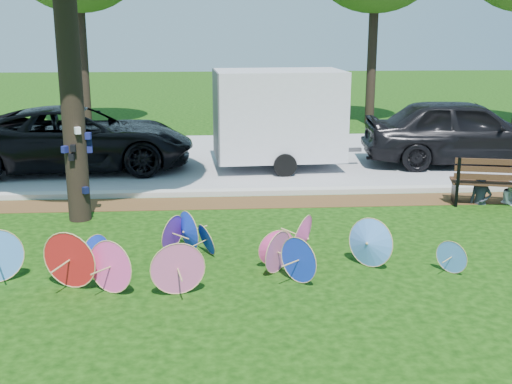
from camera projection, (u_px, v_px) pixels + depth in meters
ground at (232, 283)px, 9.78m from camera, size 90.00×90.00×0.00m
mulch_strip at (226, 203)px, 14.12m from camera, size 90.00×1.00×0.01m
curb at (225, 192)px, 14.78m from camera, size 90.00×0.30×0.12m
street at (222, 158)px, 18.80m from camera, size 90.00×8.00×0.01m
parasol_pile at (196, 251)px, 10.04m from camera, size 7.72×2.33×0.90m
black_van at (78, 139)px, 17.17m from camera, size 6.29×3.21×1.70m
dark_pickup at (464, 132)px, 17.72m from camera, size 5.64×2.69×1.86m
cargo_trailer at (279, 114)px, 17.23m from camera, size 3.46×2.31×2.94m
park_bench at (499, 181)px, 13.89m from camera, size 2.16×1.22×1.06m
person_left at (483, 176)px, 13.89m from camera, size 0.55×0.45×1.28m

